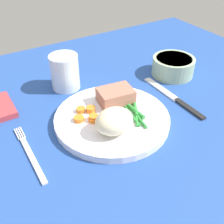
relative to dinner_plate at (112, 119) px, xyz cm
name	(u,v)px	position (x,y,z in cm)	size (l,w,h in cm)	color
dining_table	(106,123)	(-0.72, 1.47, -1.80)	(120.00, 90.00, 2.00)	#234793
dinner_plate	(112,119)	(0.00, 0.00, 0.00)	(24.63, 24.63, 1.60)	white
meat_portion	(116,96)	(3.33, 3.88, 2.49)	(7.62, 5.67, 3.38)	#A86B56
mashed_potatoes	(114,121)	(-2.22, -4.43, 3.32)	(7.70, 6.38, 5.05)	beige
carrot_slices	(88,115)	(-4.52, 2.19, 1.31)	(5.62, 6.52, 1.30)	orange
green_beans	(135,112)	(4.59, -1.91, 1.18)	(5.45, 9.87, 0.87)	#2D8C38
fork	(30,153)	(-18.24, -0.26, -0.60)	(1.44, 16.60, 0.40)	silver
knife	(174,98)	(17.45, -0.29, -0.60)	(1.70, 20.50, 0.64)	black
water_glass	(65,74)	(-2.66, 18.18, 2.98)	(7.11, 7.11, 8.83)	silver
salad_bowl	(173,65)	(25.15, 9.13, 1.98)	(11.35, 11.35, 4.93)	#99B28C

